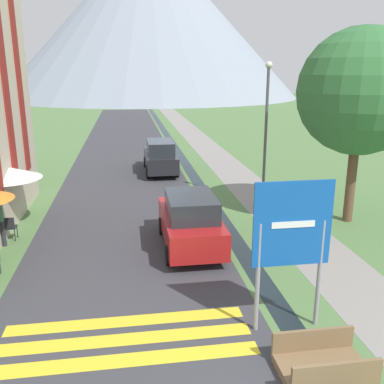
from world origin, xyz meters
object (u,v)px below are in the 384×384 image
Objects in this scene: footbridge at (323,364)px; streetlamp at (266,124)px; road_sign at (292,237)px; parked_car_far at (160,156)px; cafe_umbrella_rear_white at (7,173)px; tree_by_path at (360,92)px; cafe_chair_far_left at (9,226)px; parked_car_near at (190,221)px.

streetlamp reaches higher than footbridge.
road_sign is 15.86m from parked_car_far.
road_sign is 9.53m from streetlamp.
cafe_umbrella_rear_white is 0.34× the size of tree_by_path.
parked_car_far reaches higher than footbridge.
streetlamp is at bearing 133.68° from tree_by_path.
tree_by_path is at bearing -54.94° from parked_car_far.
road_sign is at bearing -44.99° from cafe_umbrella_rear_white.
parked_car_far is 1.87× the size of cafe_umbrella_rear_white.
tree_by_path reaches higher than cafe_umbrella_rear_white.
cafe_umbrella_rear_white is at bearing 135.01° from road_sign.
footbridge is at bearing -101.71° from streetlamp.
footbridge is at bearing -85.35° from road_sign.
footbridge is 2.00× the size of cafe_chair_far_left.
cafe_umbrella_rear_white is (-6.26, 2.89, 1.15)m from parked_car_near.
road_sign is 2.56m from footbridge.
road_sign is 0.48× the size of tree_by_path.
streetlamp is at bearing -59.08° from parked_car_far.
cafe_umbrella_rear_white is at bearing -127.58° from parked_car_far.
tree_by_path is at bearing 59.39° from footbridge.
cafe_umbrella_rear_white is (-7.73, 7.73, -0.15)m from road_sign.
cafe_chair_far_left is at bearing -164.01° from streetlamp.
streetlamp is 3.95m from tree_by_path.
parked_car_far is at bearing 90.58° from parked_car_near.
parked_car_near is at bearing 103.91° from footbridge.
road_sign is at bearing -43.59° from cafe_chair_far_left.
cafe_chair_far_left is (-7.61, 7.94, 0.29)m from footbridge.
parked_car_near reaches higher than footbridge.
tree_by_path reaches higher than parked_car_far.
parked_car_near is (-1.47, 4.85, -1.30)m from road_sign.
tree_by_path is (12.39, 0.15, 4.35)m from cafe_chair_far_left.
footbridge is 0.37× the size of parked_car_far.
cafe_chair_far_left is at bearing 133.77° from footbridge.
streetlamp is (3.94, -6.58, 2.57)m from parked_car_far.
parked_car_far is at bearing 125.06° from tree_by_path.
cafe_chair_far_left is 13.13m from tree_by_path.
footbridge is at bearing -84.37° from parked_car_far.
parked_car_near is 0.57× the size of tree_by_path.
tree_by_path is at bearing -46.32° from streetlamp.
streetlamp is (2.23, 10.76, 3.25)m from footbridge.
road_sign is 9.94m from cafe_chair_far_left.
parked_car_far is (-0.11, 10.88, 0.00)m from parked_car_near.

